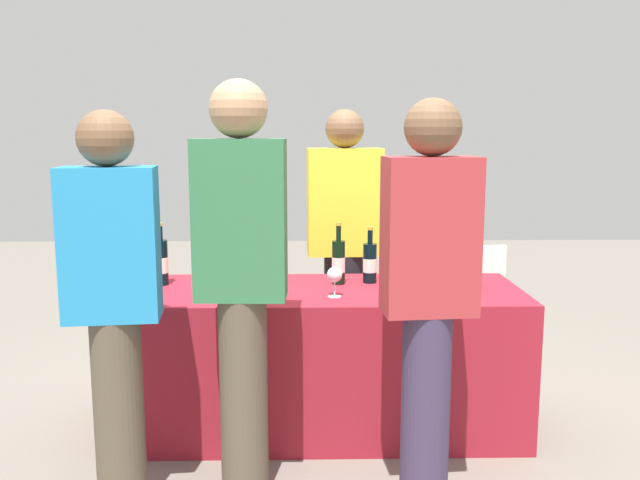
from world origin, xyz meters
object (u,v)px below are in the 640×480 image
object	(u,v)px
wine_bottle_4	(427,260)
wine_bottle_3	(370,262)
wine_bottle_1	(271,261)
menu_board	(466,309)
wine_glass_2	(335,276)
wine_glass_1	(279,278)
guest_0	(113,297)
guest_1	(241,273)
guest_2	(429,289)
wine_bottle_2	(338,262)
wine_bottle_0	(161,262)
wine_glass_3	(415,275)
server_pouring	(344,242)
wine_glass_0	(215,277)
ice_bucket	(454,273)

from	to	relation	value
wine_bottle_4	wine_bottle_3	bearing A→B (deg)	177.51
wine_bottle_1	menu_board	xyz separation A→B (m)	(1.20, 0.65, -0.44)
wine_glass_2	menu_board	bearing A→B (deg)	48.24
wine_bottle_3	wine_bottle_4	xyz separation A→B (m)	(0.30, -0.01, 0.02)
wine_bottle_3	wine_glass_1	size ratio (longest dim) A/B	2.12
wine_bottle_1	menu_board	world-z (taller)	wine_bottle_1
guest_0	guest_1	world-z (taller)	guest_1
guest_2	wine_bottle_2	bearing A→B (deg)	104.94
wine_bottle_0	wine_bottle_2	size ratio (longest dim) A/B	1.00
wine_bottle_0	guest_1	size ratio (longest dim) A/B	0.19
wine_bottle_0	wine_bottle_4	world-z (taller)	wine_bottle_4
wine_glass_3	guest_0	xyz separation A→B (m)	(-1.29, -0.64, 0.06)
wine_bottle_2	server_pouring	bearing A→B (deg)	83.11
wine_bottle_2	wine_glass_0	world-z (taller)	wine_bottle_2
wine_bottle_4	server_pouring	xyz separation A→B (m)	(-0.41, 0.42, 0.03)
wine_glass_2	wine_glass_3	size ratio (longest dim) A/B	1.15
wine_bottle_2	guest_2	size ratio (longest dim) A/B	0.20
menu_board	wine_bottle_0	bearing A→B (deg)	-166.64
wine_glass_0	guest_0	bearing A→B (deg)	-120.39
wine_glass_0	wine_glass_1	xyz separation A→B (m)	(0.30, -0.01, -0.00)
wine_glass_2	menu_board	distance (m)	1.39
wine_glass_0	wine_bottle_2	bearing A→B (deg)	25.65
wine_bottle_1	guest_2	world-z (taller)	guest_2
wine_bottle_2	menu_board	distance (m)	1.19
wine_bottle_4	wine_glass_3	world-z (taller)	wine_bottle_4
wine_glass_3	guest_0	world-z (taller)	guest_0
wine_glass_2	wine_bottle_1	bearing A→B (deg)	134.23
wine_glass_2	server_pouring	bearing A→B (deg)	83.24
wine_bottle_3	wine_glass_0	bearing A→B (deg)	-157.45
wine_glass_0	guest_0	size ratio (longest dim) A/B	0.09
wine_glass_2	ice_bucket	size ratio (longest dim) A/B	0.62
server_pouring	wine_glass_0	bearing A→B (deg)	45.13
wine_bottle_2	guest_1	bearing A→B (deg)	-119.68
guest_0	wine_bottle_3	bearing A→B (deg)	32.49
wine_bottle_3	ice_bucket	xyz separation A→B (m)	(0.41, -0.16, -0.02)
wine_bottle_0	wine_glass_3	xyz separation A→B (m)	(1.28, -0.20, -0.03)
server_pouring	menu_board	size ratio (longest dim) A/B	2.04
wine_bottle_4	ice_bucket	world-z (taller)	wine_bottle_4
wine_bottle_1	guest_1	world-z (taller)	guest_1
wine_bottle_2	wine_bottle_3	distance (m)	0.17
wine_bottle_0	wine_bottle_3	size ratio (longest dim) A/B	1.10
wine_bottle_4	guest_1	xyz separation A→B (m)	(-0.89, -0.77, 0.10)
wine_bottle_0	wine_glass_1	bearing A→B (deg)	-25.22
wine_bottle_2	ice_bucket	world-z (taller)	wine_bottle_2
wine_glass_0	wine_bottle_1	bearing A→B (deg)	53.98
wine_glass_1	menu_board	size ratio (longest dim) A/B	0.17
wine_bottle_2	menu_board	bearing A→B (deg)	39.86
guest_0	menu_board	distance (m)	2.39
ice_bucket	menu_board	bearing A→B (deg)	71.98
wine_bottle_3	wine_bottle_4	world-z (taller)	wine_bottle_4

